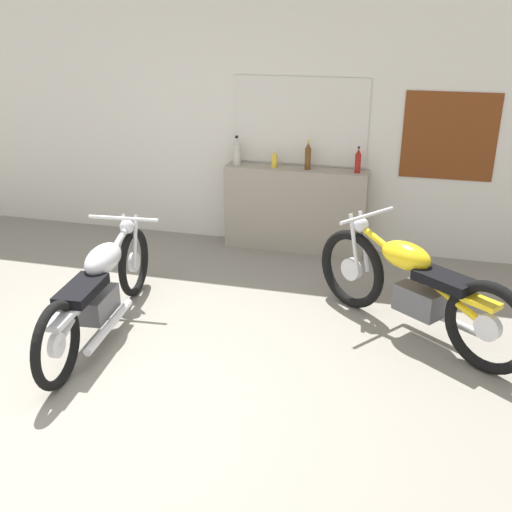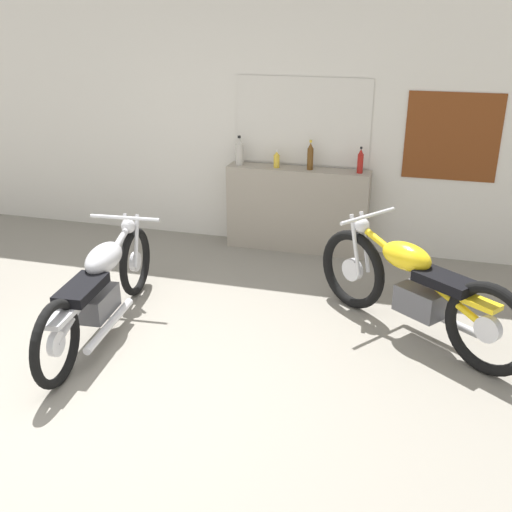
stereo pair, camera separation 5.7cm
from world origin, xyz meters
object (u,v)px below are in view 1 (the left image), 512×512
object	(u,v)px
bottle_leftmost	(237,152)
bottle_right_center	(358,161)
bottle_center	(308,156)
motorcycle_silver	(100,288)
bottle_left_center	(274,160)
motorcycle_yellow	(414,287)

from	to	relation	value
bottle_leftmost	bottle_right_center	distance (m)	1.31
bottle_center	motorcycle_silver	world-z (taller)	bottle_center
bottle_left_center	motorcycle_silver	bearing A→B (deg)	-112.24
motorcycle_silver	motorcycle_yellow	xyz separation A→B (m)	(2.47, 0.62, 0.02)
bottle_center	motorcycle_yellow	bearing A→B (deg)	-54.03
bottle_left_center	motorcycle_silver	xyz separation A→B (m)	(-0.92, -2.25, -0.60)
bottle_left_center	motorcycle_silver	world-z (taller)	bottle_left_center
bottle_right_center	motorcycle_yellow	size ratio (longest dim) A/B	0.16
bottle_leftmost	motorcycle_silver	size ratio (longest dim) A/B	0.15
bottle_center	motorcycle_yellow	size ratio (longest dim) A/B	0.18
bottle_left_center	motorcycle_yellow	distance (m)	2.32
bottle_leftmost	bottle_center	bearing A→B (deg)	-0.11
bottle_leftmost	bottle_right_center	bearing A→B (deg)	-0.15
bottle_left_center	bottle_right_center	distance (m)	0.89
bottle_leftmost	motorcycle_yellow	world-z (taller)	bottle_leftmost
bottle_leftmost	motorcycle_silver	xyz separation A→B (m)	(-0.50, -2.26, -0.65)
bottle_leftmost	bottle_left_center	distance (m)	0.43
bottle_center	motorcycle_silver	size ratio (longest dim) A/B	0.15
motorcycle_silver	motorcycle_yellow	world-z (taller)	motorcycle_yellow
bottle_right_center	motorcycle_silver	size ratio (longest dim) A/B	0.13
bottle_left_center	bottle_center	size ratio (longest dim) A/B	0.60
bottle_right_center	motorcycle_silver	bearing A→B (deg)	-128.73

